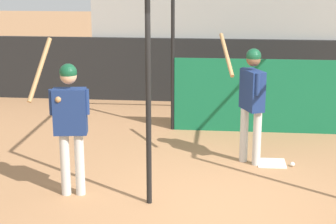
% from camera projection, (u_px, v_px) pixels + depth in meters
% --- Properties ---
extents(ground_plane, '(60.00, 60.00, 0.00)m').
position_uv_depth(ground_plane, '(217.00, 204.00, 7.44)').
color(ground_plane, '#A8754C').
extents(outfield_wall, '(24.00, 0.12, 1.45)m').
position_uv_depth(outfield_wall, '(221.00, 71.00, 12.71)').
color(outfield_wall, black).
rests_on(outfield_wall, ground).
extents(bleacher_section, '(5.95, 4.00, 3.53)m').
position_uv_depth(bleacher_section, '(223.00, 17.00, 14.43)').
color(bleacher_section, '#9E9E99').
rests_on(bleacher_section, ground).
extents(batting_cage, '(3.19, 3.52, 3.10)m').
position_uv_depth(batting_cage, '(259.00, 69.00, 9.65)').
color(batting_cage, black).
rests_on(batting_cage, ground).
extents(home_plate, '(0.44, 0.44, 0.02)m').
position_uv_depth(home_plate, '(272.00, 163.00, 8.93)').
color(home_plate, white).
rests_on(home_plate, ground).
extents(player_batter, '(0.73, 0.81, 2.01)m').
position_uv_depth(player_batter, '(251.00, 94.00, 8.68)').
color(player_batter, silver).
rests_on(player_batter, ground).
extents(player_waiting, '(0.75, 0.57, 2.14)m').
position_uv_depth(player_waiting, '(69.00, 116.00, 7.46)').
color(player_waiting, silver).
rests_on(player_waiting, ground).
extents(baseball, '(0.07, 0.07, 0.07)m').
position_uv_depth(baseball, '(292.00, 164.00, 8.79)').
color(baseball, white).
rests_on(baseball, ground).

